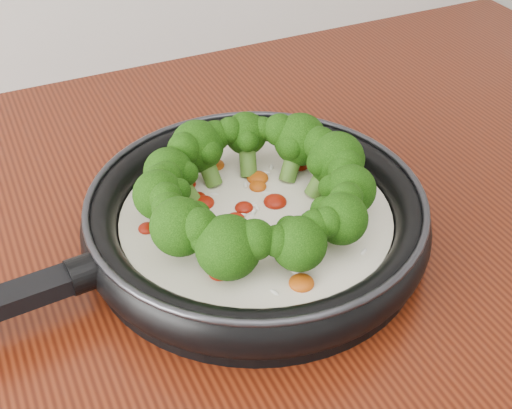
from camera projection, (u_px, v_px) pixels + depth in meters
name	position (u px, v px, depth m)	size (l,w,h in m)	color
skillet	(253.00, 212.00, 0.71)	(0.58, 0.39, 0.11)	black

